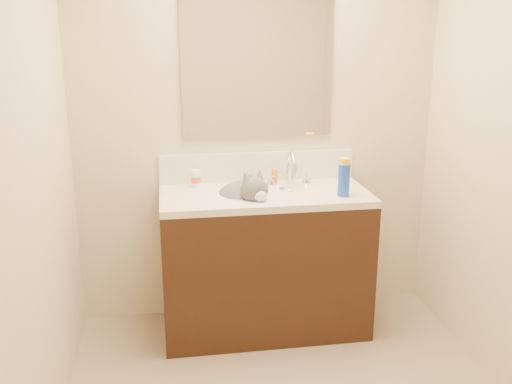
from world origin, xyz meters
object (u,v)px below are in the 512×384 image
object	(u,v)px
basin	(245,207)
spray_can	(344,180)
cat	(244,199)
amber_bottle	(275,177)
pill_bottle	(196,178)
silver_jar	(251,178)
faucet	(291,171)
vanity_cabinet	(265,265)

from	to	relation	value
basin	spray_can	xyz separation A→B (m)	(0.54, -0.11, 0.16)
cat	amber_bottle	size ratio (longest dim) A/B	5.01
pill_bottle	silver_jar	world-z (taller)	pill_bottle
basin	faucet	bearing A→B (deg)	29.12
vanity_cabinet	spray_can	bearing A→B (deg)	-17.83
basin	spray_can	bearing A→B (deg)	-11.07
basin	vanity_cabinet	bearing A→B (deg)	14.04
basin	cat	xyz separation A→B (m)	(-0.00, 0.02, 0.04)
vanity_cabinet	basin	distance (m)	0.40
basin	cat	world-z (taller)	cat
pill_bottle	basin	bearing A→B (deg)	-39.68
faucet	cat	xyz separation A→B (m)	(-0.30, -0.14, -0.11)
spray_can	basin	bearing A→B (deg)	168.93
basin	amber_bottle	bearing A→B (deg)	44.96
vanity_cabinet	amber_bottle	xyz separation A→B (m)	(0.09, 0.18, 0.49)
cat	spray_can	bearing A→B (deg)	-35.93
vanity_cabinet	cat	world-z (taller)	cat
silver_jar	spray_can	bearing A→B (deg)	-36.11
pill_bottle	silver_jar	xyz separation A→B (m)	(0.33, 0.02, -0.02)
faucet	amber_bottle	distance (m)	0.11
faucet	cat	distance (m)	0.35
vanity_cabinet	faucet	distance (m)	0.58
cat	spray_can	size ratio (longest dim) A/B	2.40
pill_bottle	faucet	bearing A→B (deg)	-5.24
basin	spray_can	distance (m)	0.58
faucet	spray_can	bearing A→B (deg)	-48.24
vanity_cabinet	silver_jar	bearing A→B (deg)	103.37
silver_jar	faucet	bearing A→B (deg)	-17.45
vanity_cabinet	faucet	size ratio (longest dim) A/B	4.29
cat	faucet	bearing A→B (deg)	2.81
basin	silver_jar	distance (m)	0.27
vanity_cabinet	silver_jar	distance (m)	0.53
basin	pill_bottle	distance (m)	0.36
cat	silver_jar	distance (m)	0.24
vanity_cabinet	spray_can	distance (m)	0.70
cat	spray_can	distance (m)	0.58
amber_bottle	spray_can	bearing A→B (deg)	-43.75
cat	silver_jar	world-z (taller)	cat
amber_bottle	silver_jar	bearing A→B (deg)	168.96
cat	pill_bottle	size ratio (longest dim) A/B	4.34
vanity_cabinet	silver_jar	world-z (taller)	silver_jar
faucet	basin	bearing A→B (deg)	-150.88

